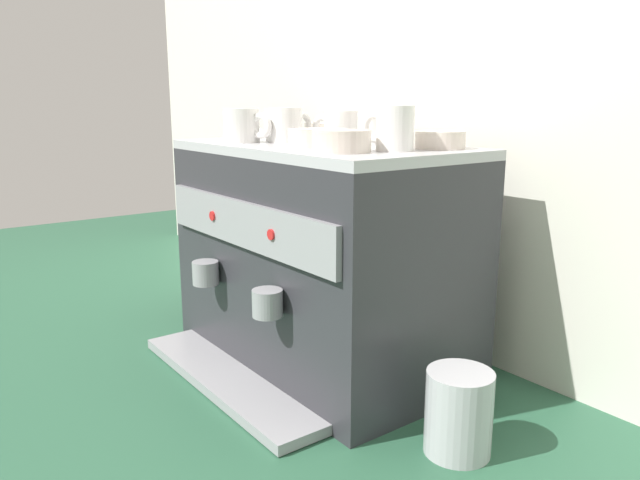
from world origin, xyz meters
name	(u,v)px	position (x,y,z in m)	size (l,w,h in m)	color
ground_plane	(320,357)	(0.00, 0.00, 0.00)	(4.00, 4.00, 0.00)	#28563D
tiled_backsplash_wall	(419,128)	(0.00, 0.29, 0.50)	(2.80, 0.03, 1.00)	silver
espresso_machine	(318,256)	(0.00, 0.00, 0.24)	(0.65, 0.47, 0.47)	#2D2D33
ceramic_cup_0	(394,128)	(0.22, 0.00, 0.51)	(0.11, 0.07, 0.08)	white
ceramic_cup_1	(279,124)	(-0.16, 0.01, 0.51)	(0.11, 0.08, 0.07)	white
ceramic_cup_2	(374,128)	(0.08, 0.08, 0.51)	(0.08, 0.09, 0.07)	white
ceramic_cup_3	(287,125)	(-0.09, -0.02, 0.51)	(0.07, 0.11, 0.07)	white
ceramic_cup_4	(243,125)	(-0.14, -0.10, 0.51)	(0.11, 0.08, 0.07)	white
ceramic_cup_5	(340,127)	(0.00, 0.06, 0.51)	(0.11, 0.08, 0.07)	white
ceramic_bowl_0	(326,132)	(-0.11, 0.10, 0.49)	(0.10, 0.10, 0.04)	beige
ceramic_bowl_1	(318,138)	(0.06, -0.05, 0.49)	(0.12, 0.12, 0.04)	beige
ceramic_bowl_2	(342,142)	(0.19, -0.09, 0.49)	(0.10, 0.10, 0.04)	beige
ceramic_bowl_3	(440,140)	(0.23, 0.10, 0.49)	(0.09, 0.09, 0.03)	beige
coffee_grinder	(235,238)	(-0.47, 0.05, 0.18)	(0.19, 0.19, 0.37)	black
milk_pitcher	(459,412)	(0.44, -0.05, 0.07)	(0.11, 0.11, 0.14)	#B7B7BC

